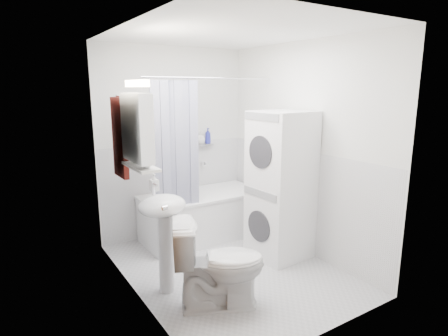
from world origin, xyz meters
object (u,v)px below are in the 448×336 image
sink (163,221)px  washer_dryer (280,185)px  bathtub (202,213)px  toilet (219,264)px

sink → washer_dryer: (1.43, 0.04, 0.12)m
bathtub → washer_dryer: size_ratio=0.92×
washer_dryer → sink: bearing=178.5°
sink → toilet: size_ratio=1.30×
sink → washer_dryer: size_ratio=0.63×
washer_dryer → toilet: bearing=-158.6°
washer_dryer → toilet: 1.31m
bathtub → toilet: toilet is taller
sink → toilet: bearing=-57.4°
bathtub → washer_dryer: 1.17m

